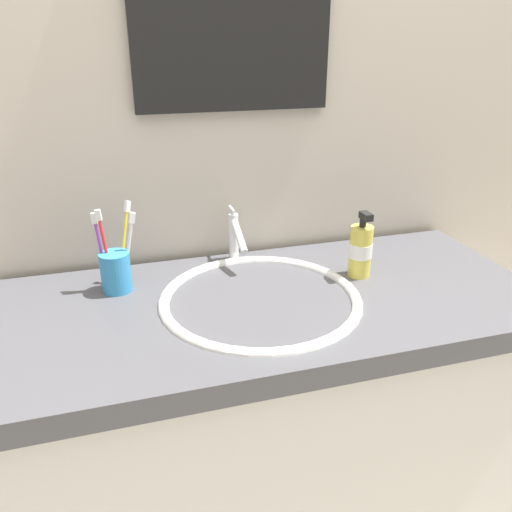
{
  "coord_description": "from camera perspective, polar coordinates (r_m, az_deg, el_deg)",
  "views": [
    {
      "loc": [
        -0.31,
        -0.96,
        1.4
      ],
      "look_at": [
        -0.02,
        0.03,
        0.96
      ],
      "focal_mm": 36.19,
      "sensor_mm": 36.0,
      "label": 1
    }
  ],
  "objects": [
    {
      "name": "toothbrush_red",
      "position": [
        1.18,
        -16.38,
        1.23
      ],
      "size": [
        0.03,
        0.01,
        0.19
      ],
      "color": "red",
      "rests_on": "toothbrush_cup"
    },
    {
      "name": "faucet",
      "position": [
        1.3,
        -2.29,
        2.29
      ],
      "size": [
        0.02,
        0.15,
        0.13
      ],
      "color": "silver",
      "rests_on": "sink_basin"
    },
    {
      "name": "toothbrush_cup",
      "position": [
        1.2,
        -15.24,
        -1.72
      ],
      "size": [
        0.07,
        0.07,
        0.09
      ],
      "primitive_type": "cylinder",
      "color": "#338CCC",
      "rests_on": "vanity_counter"
    },
    {
      "name": "toothbrush_yellow",
      "position": [
        1.2,
        -14.36,
        1.92
      ],
      "size": [
        0.05,
        0.05,
        0.19
      ],
      "color": "yellow",
      "rests_on": "toothbrush_cup"
    },
    {
      "name": "vanity_counter",
      "position": [
        1.39,
        1.15,
        -20.5
      ],
      "size": [
        1.23,
        0.54,
        0.87
      ],
      "color": "silver",
      "rests_on": "ground"
    },
    {
      "name": "toothbrush_white",
      "position": [
        1.18,
        -13.87,
        1.2
      ],
      "size": [
        0.05,
        0.01,
        0.17
      ],
      "color": "white",
      "rests_on": "toothbrush_cup"
    },
    {
      "name": "tiled_wall_back",
      "position": [
        1.32,
        -2.74,
        14.54
      ],
      "size": [
        2.43,
        0.04,
        2.4
      ],
      "primitive_type": "cube",
      "color": "beige",
      "rests_on": "ground"
    },
    {
      "name": "toothbrush_purple",
      "position": [
        1.19,
        -16.84,
        1.09
      ],
      "size": [
        0.03,
        0.02,
        0.18
      ],
      "color": "purple",
      "rests_on": "toothbrush_cup"
    },
    {
      "name": "soap_dispenser",
      "position": [
        1.24,
        11.48,
        0.66
      ],
      "size": [
        0.06,
        0.06,
        0.16
      ],
      "color": "#DBCC4C",
      "rests_on": "vanity_counter"
    },
    {
      "name": "sink_basin",
      "position": [
        1.16,
        0.42,
        -6.68
      ],
      "size": [
        0.44,
        0.44,
        0.13
      ],
      "color": "white",
      "rests_on": "vanity_counter"
    }
  ]
}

